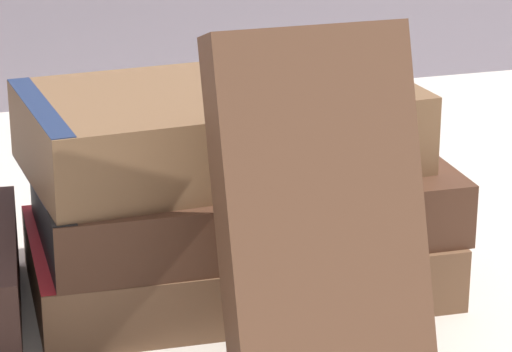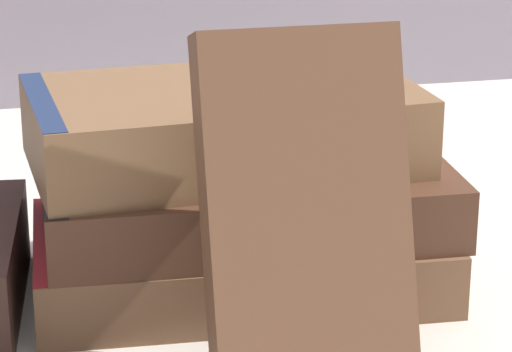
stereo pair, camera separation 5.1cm
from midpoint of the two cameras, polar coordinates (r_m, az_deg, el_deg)
ground_plane at (r=0.64m, az=0.40°, el=-6.94°), size 3.00×3.00×0.00m
book_flat_bottom at (r=0.67m, az=0.91°, el=-3.88°), size 0.23×0.14×0.04m
book_flat_middle at (r=0.66m, az=1.33°, el=-1.12°), size 0.22×0.13×0.04m
book_flat_top at (r=0.65m, az=0.23°, el=2.31°), size 0.21×0.13×0.04m
book_leaning_front at (r=0.56m, az=4.97°, el=-2.22°), size 0.09×0.08×0.17m
pocket_watch at (r=0.64m, az=5.23°, el=4.21°), size 0.05×0.05×0.01m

